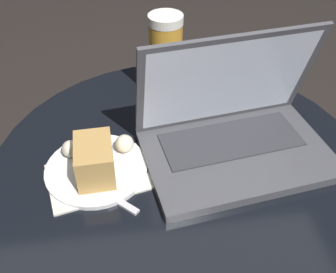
# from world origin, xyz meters

# --- Properties ---
(table) EXTENTS (0.73, 0.73, 0.56)m
(table) POSITION_xyz_m (0.00, 0.00, 0.41)
(table) COLOR #9E9EA3
(table) RESTS_ON ground_plane
(napkin) EXTENTS (0.21, 0.16, 0.00)m
(napkin) POSITION_xyz_m (-0.16, -0.03, 0.56)
(napkin) COLOR silver
(napkin) RESTS_ON table
(laptop) EXTENTS (0.38, 0.28, 0.24)m
(laptop) POSITION_xyz_m (0.10, 0.01, 0.61)
(laptop) COLOR #47474C
(laptop) RESTS_ON table
(beer_glass) EXTENTS (0.07, 0.07, 0.20)m
(beer_glass) POSITION_xyz_m (-0.00, 0.22, 0.66)
(beer_glass) COLOR gold
(beer_glass) RESTS_ON table
(snack_plate) EXTENTS (0.19, 0.19, 0.08)m
(snack_plate) POSITION_xyz_m (-0.16, -0.02, 0.59)
(snack_plate) COLOR white
(snack_plate) RESTS_ON table
(fork) EXTENTS (0.15, 0.14, 0.00)m
(fork) POSITION_xyz_m (-0.17, -0.05, 0.57)
(fork) COLOR silver
(fork) RESTS_ON table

